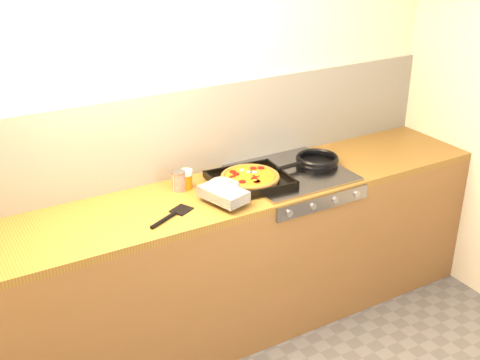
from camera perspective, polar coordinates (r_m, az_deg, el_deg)
room_shell at (r=3.37m, az=-4.11°, el=4.62°), size 3.20×3.20×3.20m
counter_run at (r=3.45m, az=-1.61°, el=-7.79°), size 3.20×0.62×0.90m
stovetop at (r=3.45m, az=4.87°, el=0.66°), size 0.60×0.56×0.02m
pizza_on_tray at (r=3.23m, az=0.20°, el=-0.16°), size 0.56×0.47×0.07m
frying_pan at (r=3.55m, az=7.25°, el=1.87°), size 0.42×0.27×0.04m
tomato_can at (r=3.24m, az=-5.81°, el=-0.07°), size 0.09×0.09×0.11m
juice_glass at (r=3.25m, az=-5.10°, el=0.09°), size 0.07×0.07×0.11m
wooden_spoon at (r=3.48m, az=-0.10°, el=1.05°), size 0.30×0.04×0.02m
black_spatula at (r=2.98m, az=-6.55°, el=-3.39°), size 0.27×0.17×0.02m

